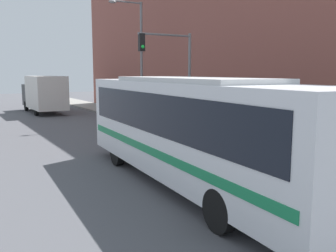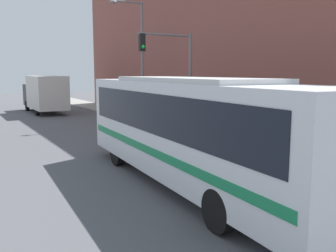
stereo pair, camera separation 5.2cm
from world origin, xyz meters
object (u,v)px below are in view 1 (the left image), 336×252
at_px(city_bus, 190,125).
at_px(delivery_truck, 44,93).
at_px(street_lamp, 138,52).
at_px(traffic_light_pole, 173,65).
at_px(pedestrian_near_corner, 286,131).
at_px(fire_hydrant, 254,140).
at_px(parking_meter, 234,124).

relative_size(city_bus, delivery_truck, 1.56).
height_order(city_bus, street_lamp, street_lamp).
distance_m(traffic_light_pole, pedestrian_near_corner, 7.46).
distance_m(city_bus, fire_hydrant, 6.37).
distance_m(city_bus, street_lamp, 15.90).
bearing_deg(pedestrian_near_corner, delivery_truck, 103.01).
relative_size(fire_hydrant, pedestrian_near_corner, 0.43).
relative_size(delivery_truck, pedestrian_near_corner, 4.35).
bearing_deg(pedestrian_near_corner, traffic_light_pole, 103.42).
height_order(delivery_truck, parking_meter, delivery_truck).
bearing_deg(street_lamp, parking_meter, -89.80).
distance_m(fire_hydrant, pedestrian_near_corner, 1.50).
bearing_deg(traffic_light_pole, parking_meter, -77.01).
bearing_deg(street_lamp, city_bus, -110.28).
relative_size(city_bus, fire_hydrant, 15.86).
xyz_separation_m(delivery_truck, traffic_light_pole, (3.57, -15.68, 2.18)).
bearing_deg(parking_meter, delivery_truck, 102.86).
distance_m(city_bus, delivery_truck, 24.11).
bearing_deg(delivery_truck, traffic_light_pole, -77.17).
height_order(parking_meter, pedestrian_near_corner, pedestrian_near_corner).
height_order(traffic_light_pole, pedestrian_near_corner, traffic_light_pole).
relative_size(delivery_truck, traffic_light_pole, 1.37).
bearing_deg(parking_meter, fire_hydrant, -90.00).
xyz_separation_m(parking_meter, pedestrian_near_corner, (0.65, -2.59, -0.02)).
bearing_deg(street_lamp, fire_hydrant, -89.82).
height_order(city_bus, delivery_truck, city_bus).
xyz_separation_m(street_lamp, pedestrian_near_corner, (0.69, -12.94, -3.88)).
xyz_separation_m(fire_hydrant, traffic_light_pole, (-0.95, 5.45, 3.39)).
bearing_deg(fire_hydrant, parking_meter, 90.00).
height_order(fire_hydrant, pedestrian_near_corner, pedestrian_near_corner).
bearing_deg(traffic_light_pole, delivery_truck, 102.83).
height_order(delivery_truck, traffic_light_pole, traffic_light_pole).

